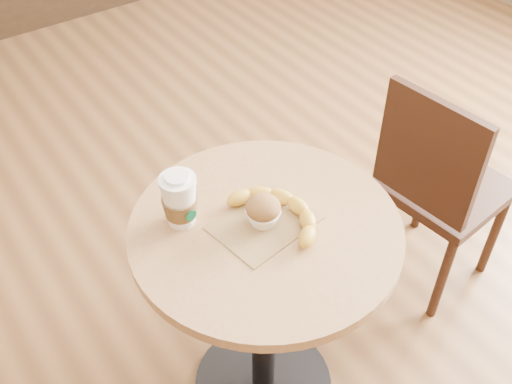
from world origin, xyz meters
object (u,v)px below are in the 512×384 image
Objects in this scene: cafe_table at (265,286)px; muffin at (263,211)px; banana at (280,213)px; chair_right at (437,185)px; coffee_cup at (180,202)px.

muffin reaches higher than cafe_table.
chair_right is at bearing -6.13° from banana.
banana is at bearing -17.34° from muffin.
chair_right is 0.77m from banana.
cafe_table is at bearing -45.21° from coffee_cup.
muffin reaches higher than banana.
coffee_cup is at bearing 140.60° from cafe_table.
muffin is at bearing 91.25° from cafe_table.
banana is (0.04, -0.00, 0.25)m from cafe_table.
cafe_table is 5.11× the size of coffee_cup.
chair_right is at bearing 2.92° from muffin.
coffee_cup reaches higher than chair_right.
coffee_cup is 0.24m from banana.
banana is at bearing -39.40° from coffee_cup.
cafe_table is 0.89× the size of chair_right.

